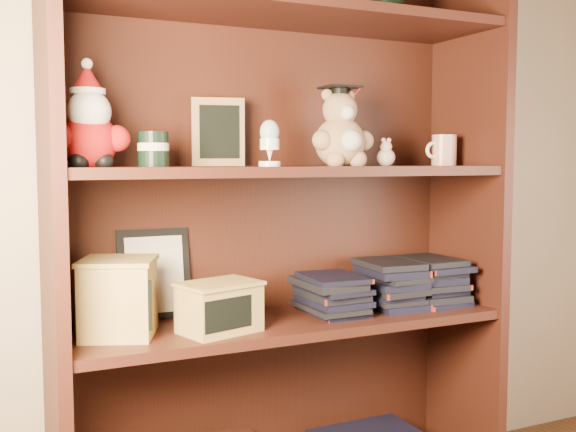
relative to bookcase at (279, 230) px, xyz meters
name	(u,v)px	position (x,y,z in m)	size (l,w,h in m)	color
bookcase	(279,230)	(0.00, 0.00, 0.00)	(1.20, 0.35, 1.60)	#3C1911
shelf_lower	(288,322)	(0.00, -0.05, -0.24)	(1.14, 0.33, 0.02)	#3C1911
shelf_upper	(288,171)	(0.00, -0.05, 0.16)	(1.14, 0.33, 0.02)	#3C1911
santa_plush	(89,126)	(-0.50, -0.06, 0.26)	(0.18, 0.13, 0.25)	#A50F0F
teachers_tin	(153,149)	(-0.35, -0.05, 0.21)	(0.07, 0.07, 0.08)	black
chalkboard_plaque	(218,133)	(-0.15, 0.06, 0.26)	(0.14, 0.09, 0.18)	#9E7547
egg_cup	(270,141)	(-0.08, -0.13, 0.23)	(0.05, 0.05, 0.11)	white
grad_teddy_bear	(341,135)	(0.16, -0.06, 0.25)	(0.18, 0.15, 0.22)	tan
pink_figurine	(386,155)	(0.30, -0.05, 0.20)	(0.05, 0.05, 0.08)	#CFA9A0
teacher_mug	(443,150)	(0.50, -0.05, 0.22)	(0.10, 0.07, 0.09)	silver
certificate_frame	(154,274)	(-0.32, 0.09, -0.11)	(0.19, 0.05, 0.24)	black
treats_box	(119,297)	(-0.44, -0.05, -0.13)	(0.22, 0.22, 0.18)	tan
pencils_box	(219,307)	(-0.21, -0.12, -0.17)	(0.22, 0.18, 0.12)	tan
book_stack_left	(330,293)	(0.13, -0.05, -0.17)	(0.14, 0.20, 0.11)	black
book_stack_mid	(389,284)	(0.32, -0.05, -0.16)	(0.14, 0.20, 0.13)	black
book_stack_right	(432,281)	(0.47, -0.05, -0.16)	(0.14, 0.20, 0.13)	black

